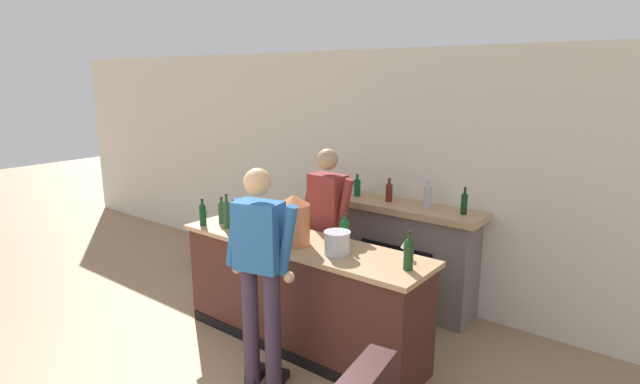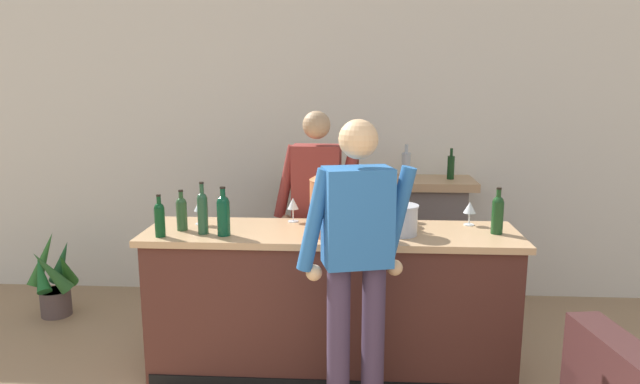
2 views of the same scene
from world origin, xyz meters
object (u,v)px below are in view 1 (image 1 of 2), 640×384
object	(u,v)px
wine_bottle_cabernet_heavy	(222,211)
wine_glass_mid_counter	(406,244)
potted_plant_corner	(203,239)
wine_glass_front_right	(293,217)
wine_bottle_riesling_slim	(345,231)
wine_bottle_burgundy_dark	(203,213)
copper_dispenser	(294,220)
wine_glass_by_dispenser	(239,209)
wine_bottle_rose_blush	(227,213)
person_customer	(260,270)
ice_bucket_steel	(337,243)
wine_bottle_chardonnay_pale	(234,217)
fireplace_stone	(405,255)
wine_bottle_port_short	(409,252)
person_bartender	(327,227)

from	to	relation	value
wine_bottle_cabernet_heavy	wine_glass_mid_counter	bearing A→B (deg)	7.47
potted_plant_corner	wine_glass_front_right	xyz separation A→B (m)	(2.14, -0.61, 0.82)
wine_bottle_riesling_slim	wine_bottle_burgundy_dark	xyz separation A→B (m)	(-1.46, -0.36, -0.01)
copper_dispenser	wine_glass_by_dispenser	world-z (taller)	copper_dispenser
wine_bottle_rose_blush	wine_bottle_burgundy_dark	bearing A→B (deg)	-160.85
wine_bottle_burgundy_dark	wine_glass_front_right	distance (m)	0.92
person_customer	copper_dispenser	xyz separation A→B (m)	(-0.16, 0.59, 0.24)
wine_bottle_riesling_slim	wine_glass_by_dispenser	xyz separation A→B (m)	(-1.29, -0.03, -0.00)
ice_bucket_steel	potted_plant_corner	bearing A→B (deg)	162.53
wine_glass_mid_counter	wine_bottle_riesling_slim	bearing A→B (deg)	-173.63
wine_bottle_cabernet_heavy	wine_bottle_riesling_slim	world-z (taller)	wine_bottle_riesling_slim
ice_bucket_steel	wine_bottle_chardonnay_pale	xyz separation A→B (m)	(-1.14, -0.09, 0.05)
potted_plant_corner	wine_bottle_chardonnay_pale	xyz separation A→B (m)	(1.73, -0.99, 0.84)
wine_bottle_rose_blush	wine_glass_front_right	bearing A→B (deg)	32.59
fireplace_stone	wine_bottle_burgundy_dark	distance (m)	2.17
potted_plant_corner	wine_bottle_port_short	distance (m)	3.69
wine_bottle_chardonnay_pale	wine_glass_front_right	size ratio (longest dim) A/B	1.85
fireplace_stone	wine_bottle_chardonnay_pale	bearing A→B (deg)	-125.72
potted_plant_corner	person_bartender	distance (m)	2.39
person_bartender	wine_bottle_chardonnay_pale	distance (m)	0.93
wine_bottle_riesling_slim	wine_glass_front_right	world-z (taller)	wine_bottle_riesling_slim
copper_dispenser	wine_bottle_chardonnay_pale	distance (m)	0.70
fireplace_stone	ice_bucket_steel	size ratio (longest dim) A/B	7.35
wine_bottle_chardonnay_pale	person_bartender	bearing A→B (deg)	53.32
wine_bottle_cabernet_heavy	wine_bottle_burgundy_dark	size ratio (longest dim) A/B	1.00
wine_glass_by_dispenser	wine_glass_front_right	size ratio (longest dim) A/B	1.03
wine_bottle_port_short	wine_bottle_riesling_slim	distance (m)	0.72
potted_plant_corner	wine_glass_front_right	world-z (taller)	wine_glass_front_right
wine_bottle_chardonnay_pale	wine_glass_by_dispenser	world-z (taller)	wine_bottle_chardonnay_pale
potted_plant_corner	wine_glass_mid_counter	bearing A→B (deg)	-10.55
wine_glass_by_dispenser	wine_bottle_burgundy_dark	bearing A→B (deg)	-117.55
wine_bottle_riesling_slim	wine_bottle_chardonnay_pale	distance (m)	1.11
wine_bottle_burgundy_dark	wine_bottle_cabernet_heavy	bearing A→B (deg)	61.41
wine_glass_mid_counter	wine_bottle_rose_blush	bearing A→B (deg)	-169.36
person_bartender	wine_bottle_port_short	bearing A→B (deg)	-25.68
wine_glass_front_right	person_bartender	bearing A→B (deg)	67.98
wine_bottle_riesling_slim	wine_bottle_burgundy_dark	distance (m)	1.50
wine_bottle_riesling_slim	wine_bottle_rose_blush	world-z (taller)	wine_bottle_rose_blush
wine_bottle_cabernet_heavy	potted_plant_corner	bearing A→B (deg)	148.30
wine_bottle_rose_blush	wine_bottle_port_short	bearing A→B (deg)	3.53
person_customer	copper_dispenser	size ratio (longest dim) A/B	4.03
person_customer	person_bartender	distance (m)	1.30
wine_bottle_cabernet_heavy	person_bartender	bearing A→B (deg)	36.09
fireplace_stone	ice_bucket_steel	xyz separation A→B (m)	(0.09, -1.38, 0.53)
fireplace_stone	wine_bottle_cabernet_heavy	world-z (taller)	fireplace_stone
person_customer	wine_bottle_port_short	world-z (taller)	person_customer
person_customer	wine_bottle_burgundy_dark	bearing A→B (deg)	159.33
potted_plant_corner	wine_bottle_cabernet_heavy	distance (m)	1.86
copper_dispenser	wine_bottle_riesling_slim	distance (m)	0.45
person_customer	fireplace_stone	bearing A→B (deg)	84.23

